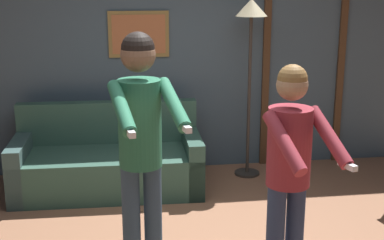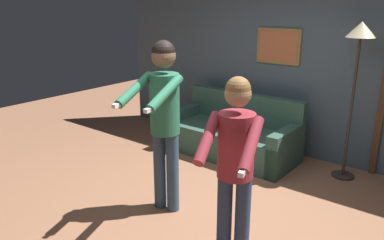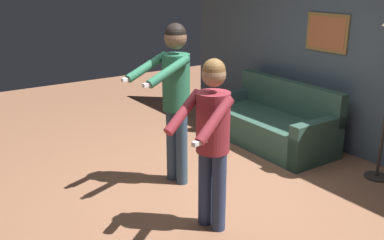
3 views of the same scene
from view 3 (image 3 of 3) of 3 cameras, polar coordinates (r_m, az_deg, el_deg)
ground_plane at (r=4.72m, az=1.69°, el=-9.86°), size 12.00×12.00×0.00m
back_wall_assembly at (r=5.90m, az=20.34°, el=8.11°), size 6.40×0.10×2.60m
couch at (r=6.13m, az=10.45°, el=-0.57°), size 1.92×0.90×0.87m
person_standing_left at (r=4.63m, az=-2.32°, el=4.22°), size 0.52×0.76×1.80m
person_standing_right at (r=3.76m, az=2.66°, el=-1.59°), size 0.53×0.61×1.60m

